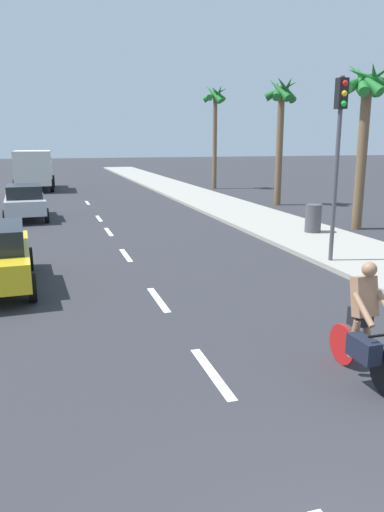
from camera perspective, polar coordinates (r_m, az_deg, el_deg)
The scene contains 16 objects.
ground_plane at distance 22.60m, azimuth -10.63°, elevation 4.11°, with size 160.00×160.00×0.00m, color #2D2D33.
sidewalk_strip at distance 26.12m, azimuth 4.14°, elevation 5.69°, with size 3.60×80.00×0.14m, color #9E998E.
lane_stripe_1 at distance 7.85m, azimuth 2.33°, elevation -13.38°, with size 0.16×1.80×0.01m, color white.
lane_stripe_2 at distance 11.20m, azimuth -3.94°, elevation -5.06°, with size 0.16×1.80×0.01m, color white.
lane_stripe_3 at distance 15.55m, azimuth -7.70°, elevation 0.10°, with size 0.16×1.80×0.01m, color white.
lane_stripe_4 at distance 19.64m, azimuth -9.66°, elevation 2.80°, with size 0.16×1.80×0.01m, color white.
lane_stripe_5 at distance 23.09m, azimuth -10.77°, elevation 4.31°, with size 0.16×1.80×0.01m, color white.
lane_stripe_6 at distance 29.05m, azimuth -12.06°, elevation 6.07°, with size 0.16×1.80×0.01m, color white.
cyclist at distance 7.74m, azimuth 19.35°, elevation -7.90°, with size 0.63×1.71×1.82m.
parked_car_silver at distance 23.65m, azimuth -18.84°, elevation 6.08°, with size 2.01×4.12×1.57m.
delivery_truck at distance 37.50m, azimuth -17.88°, elevation 9.61°, with size 2.84×6.32×2.80m.
palm_tree_mid at distance 20.85m, azimuth 19.58°, elevation 16.70°, with size 2.02×1.93×6.60m.
palm_tree_far at distance 27.74m, azimuth 10.31°, elevation 16.45°, with size 1.80×1.82×6.91m.
palm_tree_distant at distance 36.84m, azimuth 2.71°, elevation 16.86°, with size 1.91×1.94×7.56m.
traffic_signal at distance 14.37m, azimuth 16.69°, elevation 13.09°, with size 0.28×0.33×5.20m.
trash_bin_near at distance 19.05m, azimuth 13.90°, elevation 4.28°, with size 0.60×0.60×1.04m, color #47474C.
Camera 1 is at (-2.31, -2.20, 3.53)m, focal length 34.41 mm.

